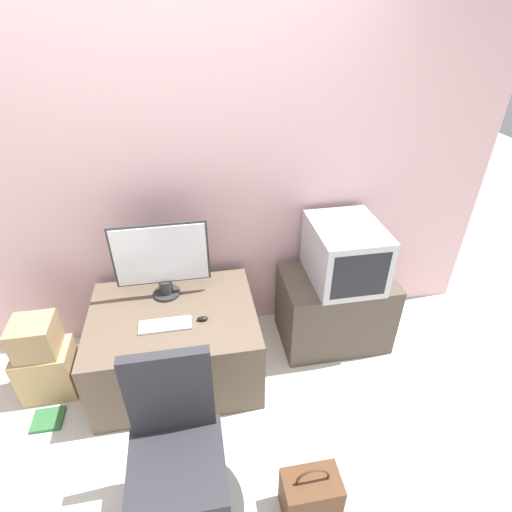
{
  "coord_description": "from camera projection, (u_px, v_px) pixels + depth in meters",
  "views": [
    {
      "loc": [
        0.08,
        -1.11,
        2.19
      ],
      "look_at": [
        0.46,
        1.01,
        0.78
      ],
      "focal_mm": 28.0,
      "sensor_mm": 36.0,
      "label": 1
    }
  ],
  "objects": [
    {
      "name": "book",
      "position": [
        48.0,
        420.0,
        2.44
      ],
      "size": [
        0.18,
        0.16,
        0.02
      ],
      "color": "#2D6638",
      "rests_on": "ground_plane"
    },
    {
      "name": "cardboard_box_lower",
      "position": [
        48.0,
        370.0,
        2.55
      ],
      "size": [
        0.33,
        0.25,
        0.35
      ],
      "color": "tan",
      "rests_on": "ground_plane"
    },
    {
      "name": "keyboard",
      "position": [
        165.0,
        325.0,
        2.38
      ],
      "size": [
        0.31,
        0.11,
        0.01
      ],
      "color": "silver",
      "rests_on": "desk"
    },
    {
      "name": "cardboard_box_upper",
      "position": [
        35.0,
        337.0,
        2.39
      ],
      "size": [
        0.24,
        0.23,
        0.23
      ],
      "color": "#A3845B",
      "rests_on": "cardboard_box_lower"
    },
    {
      "name": "crt_tv",
      "position": [
        345.0,
        253.0,
        2.65
      ],
      "size": [
        0.44,
        0.55,
        0.4
      ],
      "color": "#B7B7BC",
      "rests_on": "side_stand"
    },
    {
      "name": "mouse",
      "position": [
        203.0,
        319.0,
        2.42
      ],
      "size": [
        0.07,
        0.04,
        0.03
      ],
      "color": "black",
      "rests_on": "desk"
    },
    {
      "name": "wall_back",
      "position": [
        175.0,
        166.0,
        2.48
      ],
      "size": [
        4.4,
        0.05,
        2.6
      ],
      "color": "beige",
      "rests_on": "ground_plane"
    },
    {
      "name": "side_stand",
      "position": [
        334.0,
        308.0,
        2.91
      ],
      "size": [
        0.76,
        0.51,
        0.56
      ],
      "color": "#4C4238",
      "rests_on": "ground_plane"
    },
    {
      "name": "ground_plane",
      "position": [
        204.0,
        491.0,
        2.1
      ],
      "size": [
        12.0,
        12.0,
        0.0
      ],
      "primitive_type": "plane",
      "color": "beige"
    },
    {
      "name": "office_chair",
      "position": [
        178.0,
        463.0,
        1.86
      ],
      "size": [
        0.59,
        0.59,
        0.93
      ],
      "color": "#333333",
      "rests_on": "ground_plane"
    },
    {
      "name": "handbag",
      "position": [
        311.0,
        495.0,
        1.96
      ],
      "size": [
        0.28,
        0.18,
        0.36
      ],
      "color": "#4C2D19",
      "rests_on": "ground_plane"
    },
    {
      "name": "desk",
      "position": [
        177.0,
        344.0,
        2.63
      ],
      "size": [
        1.04,
        0.8,
        0.53
      ],
      "color": "brown",
      "rests_on": "ground_plane"
    },
    {
      "name": "main_monitor",
      "position": [
        162.0,
        259.0,
        2.49
      ],
      "size": [
        0.59,
        0.17,
        0.52
      ],
      "color": "#2D2D2D",
      "rests_on": "desk"
    }
  ]
}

